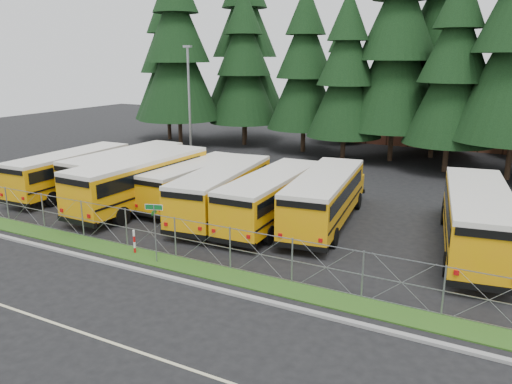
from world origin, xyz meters
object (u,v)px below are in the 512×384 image
bus_4 (225,192)px  striped_bollard (134,242)px  bus_1 (130,171)px  light_standard (189,103)px  bus_2 (146,182)px  bus_6 (326,199)px  street_sign (155,221)px  bus_0 (75,172)px  bus_east (476,220)px  bus_3 (197,183)px  bus_5 (274,198)px

bus_4 → striped_bollard: 7.24m
striped_bollard → bus_1: bearing=132.2°
light_standard → striped_bollard: bearing=-63.0°
bus_2 → bus_6: 11.47m
street_sign → bus_0: bearing=150.7°
bus_6 → bus_east: bearing=-10.3°
bus_0 → striped_bollard: size_ratio=9.24×
bus_2 → bus_3: 3.22m
bus_1 → striped_bollard: bus_1 is taller
street_sign → bus_6: bearing=60.1°
bus_1 → bus_4: bearing=-8.7°
bus_1 → street_sign: (9.55, -9.12, 0.54)m
bus_5 → striped_bollard: bearing=-120.1°
bus_0 → bus_3: bearing=9.6°
bus_2 → bus_4: bearing=8.6°
bus_3 → striped_bollard: size_ratio=8.52×
striped_bollard → light_standard: light_standard is taller
bus_2 → bus_6: (11.31, 1.91, -0.10)m
bus_0 → bus_6: (17.89, 1.56, 0.05)m
bus_5 → bus_east: bus_east is taller
bus_5 → bus_east: size_ratio=0.92×
striped_bollard → bus_0: bearing=148.6°
bus_4 → light_standard: size_ratio=1.11×
bus_east → light_standard: bearing=148.8°
bus_1 → bus_4: size_ratio=1.01×
bus_2 → striped_bollard: (4.64, -6.49, -1.00)m
bus_0 → bus_east: size_ratio=0.92×
bus_4 → bus_east: bus_east is taller
light_standard → bus_6: bearing=-30.7°
bus_east → bus_0: bearing=173.9°
bus_4 → bus_east: 13.67m
bus_6 → bus_3: bearing=171.6°
bus_5 → bus_6: 2.92m
bus_3 → bus_east: (16.70, -0.69, 0.25)m
bus_3 → bus_4: (3.06, -1.49, 0.14)m
street_sign → striped_bollard: size_ratio=2.34×
bus_1 → striped_bollard: size_ratio=9.48×
light_standard → street_sign: bearing=-59.6°
bus_0 → bus_east: 25.71m
bus_5 → bus_6: size_ratio=0.97×
bus_6 → street_sign: (-5.04, -8.77, 0.53)m
bus_2 → bus_4: (5.45, 0.65, -0.12)m
bus_1 → bus_6: 14.60m
bus_0 → bus_2: (6.58, -0.35, 0.15)m
bus_6 → street_sign: bus_6 is taller
bus_1 → street_sign: size_ratio=4.05×
bus_5 → striped_bollard: (-3.94, -7.33, -0.86)m
bus_0 → bus_2: bus_2 is taller
bus_1 → bus_east: 22.41m
bus_6 → light_standard: size_ratio=1.13×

